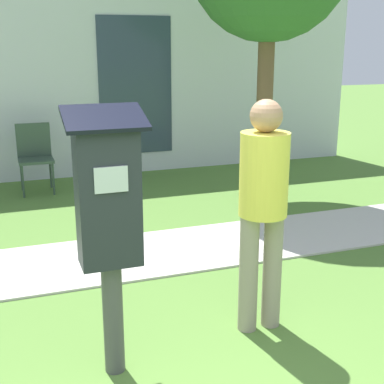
% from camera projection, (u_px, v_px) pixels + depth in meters
% --- Properties ---
extents(sidewalk, '(12.00, 1.10, 0.02)m').
position_uv_depth(sidewalk, '(77.00, 263.00, 4.80)').
color(sidewalk, beige).
rests_on(sidewalk, ground).
extents(building_facade, '(10.00, 0.26, 3.20)m').
position_uv_depth(building_facade, '(35.00, 67.00, 7.47)').
color(building_facade, silver).
rests_on(building_facade, ground).
extents(parking_meter, '(0.44, 0.31, 1.59)m').
position_uv_depth(parking_meter, '(108.00, 210.00, 2.98)').
color(parking_meter, '#4C4C4C').
rests_on(parking_meter, ground).
extents(person_standing, '(0.32, 0.32, 1.58)m').
position_uv_depth(person_standing, '(263.00, 199.00, 3.50)').
color(person_standing, gray).
rests_on(person_standing, ground).
extents(outdoor_chair_middle, '(0.44, 0.44, 0.90)m').
position_uv_depth(outdoor_chair_middle, '(35.00, 152.00, 7.04)').
color(outdoor_chair_middle, '#334738').
rests_on(outdoor_chair_middle, ground).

